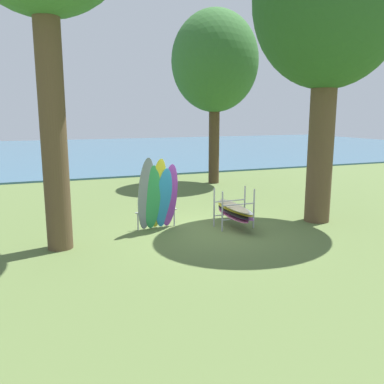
# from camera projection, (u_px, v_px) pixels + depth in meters

# --- Properties ---
(ground_plane) EXTENTS (80.00, 80.00, 0.00)m
(ground_plane) POSITION_uv_depth(u_px,v_px,m) (211.00, 231.00, 12.49)
(ground_plane) COLOR #566B38
(lake_water) EXTENTS (80.00, 36.00, 0.10)m
(lake_water) POSITION_uv_depth(u_px,v_px,m) (87.00, 151.00, 39.51)
(lake_water) COLOR #38607A
(lake_water) RESTS_ON ground
(tree_foreground_right) EXTENTS (4.72, 4.72, 9.73)m
(tree_foreground_right) POSITION_uv_depth(u_px,v_px,m) (329.00, 3.00, 12.43)
(tree_foreground_right) COLOR brown
(tree_foreground_right) RESTS_ON ground
(tree_mid_behind) EXTENTS (4.33, 4.33, 8.63)m
(tree_mid_behind) POSITION_uv_depth(u_px,v_px,m) (215.00, 62.00, 20.18)
(tree_mid_behind) COLOR #4C3823
(tree_mid_behind) RESTS_ON ground
(leaning_board_pile) EXTENTS (1.37, 0.71, 2.31)m
(leaning_board_pile) POSITION_uv_depth(u_px,v_px,m) (158.00, 196.00, 12.47)
(leaning_board_pile) COLOR gray
(leaning_board_pile) RESTS_ON ground
(board_storage_rack) EXTENTS (1.15, 2.13, 1.25)m
(board_storage_rack) POSITION_uv_depth(u_px,v_px,m) (234.00, 210.00, 12.86)
(board_storage_rack) COLOR #9EA0A5
(board_storage_rack) RESTS_ON ground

